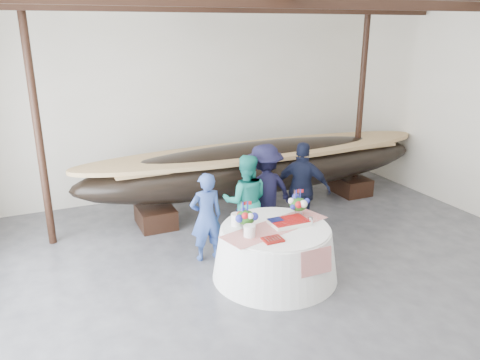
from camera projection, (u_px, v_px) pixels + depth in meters
name	position (u px, v px, depth m)	size (l,w,h in m)	color
floor	(336.00, 319.00, 6.59)	(10.00, 12.00, 0.01)	#3D3D42
wall_back	(194.00, 100.00, 11.09)	(10.00, 0.02, 4.50)	silver
pavilion_structure	(322.00, 20.00, 5.98)	(9.80, 11.76, 4.50)	black
longboat_display	(262.00, 167.00, 10.33)	(8.13, 1.63, 1.52)	black
banquet_table	(275.00, 252.00, 7.60)	(2.04, 2.04, 0.87)	white
tabletop_items	(273.00, 216.00, 7.53)	(1.96, 1.05, 0.40)	#B51412
guest_woman_blue	(206.00, 217.00, 8.06)	(0.58, 0.38, 1.59)	#2B468C
guest_woman_teal	(246.00, 201.00, 8.56)	(0.85, 0.66, 1.75)	teal
guest_man_left	(265.00, 192.00, 8.88)	(1.20, 0.69, 1.86)	black
guest_man_right	(302.00, 189.00, 9.02)	(1.09, 0.45, 1.86)	black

